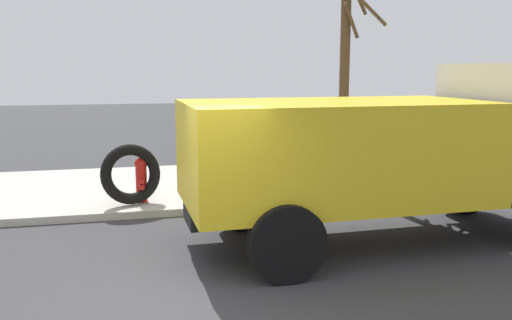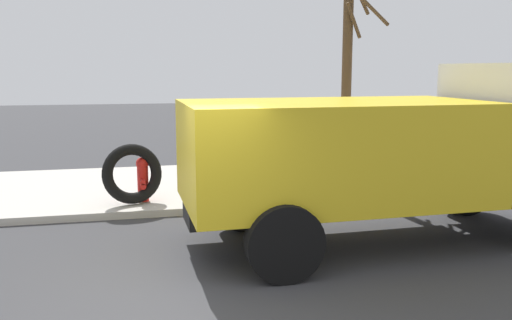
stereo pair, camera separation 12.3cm
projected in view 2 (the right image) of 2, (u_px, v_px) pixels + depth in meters
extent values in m
plane|color=#38383A|center=(180.00, 300.00, 6.86)|extent=(80.00, 80.00, 0.00)
cube|color=#BCB7AD|center=(158.00, 187.00, 13.11)|extent=(36.00, 5.00, 0.15)
cylinder|color=red|center=(143.00, 184.00, 11.34)|extent=(0.23, 0.23, 0.74)
sphere|color=red|center=(142.00, 163.00, 11.26)|extent=(0.27, 0.27, 0.27)
cylinder|color=red|center=(143.00, 182.00, 11.12)|extent=(0.10, 0.18, 0.10)
cylinder|color=red|center=(143.00, 178.00, 11.52)|extent=(0.10, 0.18, 0.10)
cylinder|color=red|center=(143.00, 186.00, 11.14)|extent=(0.12, 0.18, 0.12)
torus|color=black|center=(132.00, 174.00, 11.07)|extent=(1.30, 0.71, 1.26)
cylinder|color=gray|center=(260.00, 149.00, 11.70)|extent=(0.06, 0.06, 2.08)
cylinder|color=red|center=(261.00, 119.00, 11.55)|extent=(0.76, 0.02, 0.76)
cube|color=gold|center=(334.00, 151.00, 8.68)|extent=(4.86, 2.62, 1.60)
cube|color=black|center=(394.00, 203.00, 9.10)|extent=(7.02, 1.08, 0.24)
cylinder|color=black|center=(467.00, 187.00, 10.86)|extent=(1.11, 0.33, 1.10)
cylinder|color=black|center=(244.00, 201.00, 9.77)|extent=(1.11, 0.33, 1.10)
cylinder|color=black|center=(285.00, 243.00, 7.38)|extent=(1.11, 0.33, 1.10)
cylinder|color=#4C3823|center=(346.00, 88.00, 12.68)|extent=(0.23, 0.23, 4.64)
cylinder|color=#4C3823|center=(365.00, 2.00, 11.79)|extent=(1.32, 0.34, 1.02)
cylinder|color=#4C3823|center=(354.00, 20.00, 12.26)|extent=(0.47, 0.22, 0.80)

